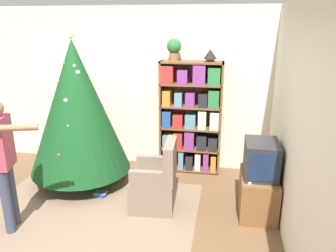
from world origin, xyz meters
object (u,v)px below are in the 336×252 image
(bookshelf, at_px, (191,119))
(potted_plant, at_px, (174,48))
(television, at_px, (261,159))
(armchair, at_px, (156,184))
(table_lamp, at_px, (210,55))
(standing_person, at_px, (4,156))
(christmas_tree, at_px, (77,107))

(bookshelf, relative_size, potted_plant, 5.43)
(bookshelf, bearing_deg, television, -48.43)
(armchair, xyz_separation_m, table_lamp, (0.57, 1.23, 1.56))
(bookshelf, distance_m, table_lamp, 1.04)
(armchair, height_order, standing_person, standing_person)
(standing_person, relative_size, table_lamp, 7.78)
(table_lamp, bearing_deg, christmas_tree, -158.58)
(bookshelf, distance_m, christmas_tree, 1.75)
(standing_person, bearing_deg, bookshelf, 120.10)
(potted_plant, bearing_deg, armchair, -91.35)
(television, height_order, standing_person, standing_person)
(christmas_tree, relative_size, standing_person, 1.42)
(christmas_tree, bearing_deg, potted_plant, 29.13)
(christmas_tree, distance_m, table_lamp, 2.10)
(television, distance_m, christmas_tree, 2.64)
(television, xyz_separation_m, standing_person, (-2.87, -0.85, 0.17))
(armchair, bearing_deg, potted_plant, 174.57)
(bookshelf, relative_size, television, 3.36)
(christmas_tree, height_order, potted_plant, christmas_tree)
(armchair, relative_size, potted_plant, 2.80)
(table_lamp, bearing_deg, armchair, -114.99)
(christmas_tree, bearing_deg, bookshelf, 24.38)
(television, relative_size, potted_plant, 1.61)
(television, distance_m, table_lamp, 1.77)
(armchair, distance_m, potted_plant, 2.06)
(bookshelf, height_order, armchair, bookshelf)
(bookshelf, height_order, christmas_tree, christmas_tree)
(bookshelf, distance_m, television, 1.52)
(television, bearing_deg, christmas_tree, 170.75)
(bookshelf, height_order, table_lamp, table_lamp)
(standing_person, bearing_deg, television, 89.96)
(bookshelf, distance_m, standing_person, 2.72)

